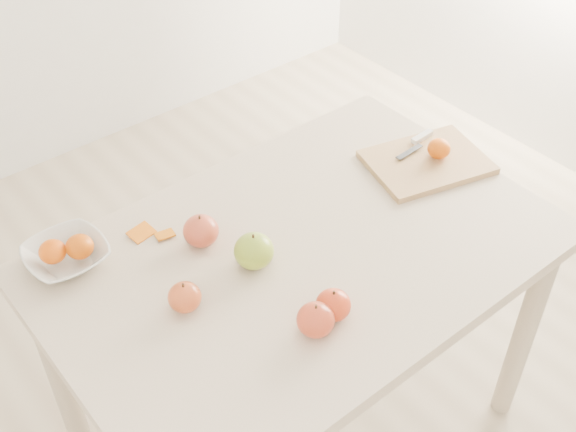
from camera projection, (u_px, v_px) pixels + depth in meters
ground at (298, 427)px, 2.20m from camera, size 3.50×3.50×0.00m
table at (301, 278)px, 1.77m from camera, size 1.20×0.80×0.75m
cutting_board at (427, 162)px, 1.95m from camera, size 0.36×0.30×0.02m
board_tangerine at (439, 149)px, 1.93m from camera, size 0.06×0.06×0.05m
fruit_bowl at (67, 256)px, 1.65m from camera, size 0.19×0.19×0.05m
bowl_tangerine_near at (52, 252)px, 1.63m from camera, size 0.06×0.06×0.05m
bowl_tangerine_far at (80, 247)px, 1.64m from camera, size 0.06×0.06×0.06m
orange_peel_a at (142, 234)px, 1.74m from camera, size 0.07×0.05×0.01m
orange_peel_b at (165, 235)px, 1.74m from camera, size 0.05×0.04×0.01m
paring_knife at (420, 139)px, 2.00m from camera, size 0.17×0.05×0.01m
apple_green at (254, 251)px, 1.64m from camera, size 0.09×0.09×0.08m
apple_red_c at (316, 320)px, 1.49m from camera, size 0.08×0.08×0.07m
apple_red_b at (185, 297)px, 1.54m from camera, size 0.07×0.07×0.07m
apple_red_a at (201, 231)px, 1.69m from camera, size 0.09×0.09×0.08m
apple_red_e at (333, 305)px, 1.52m from camera, size 0.08×0.08×0.07m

